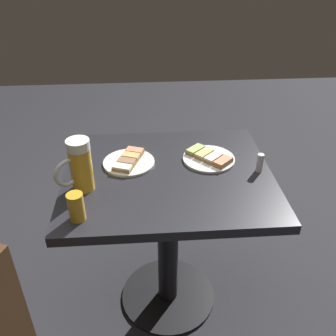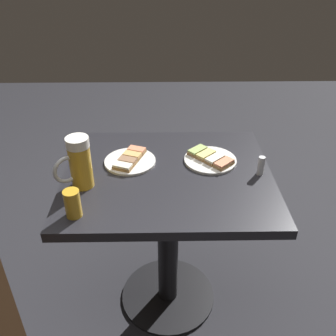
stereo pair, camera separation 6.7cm
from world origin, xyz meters
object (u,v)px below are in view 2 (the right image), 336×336
plate_far (210,159)px  salt_shaker (261,166)px  beer_mug (79,163)px  beer_glass_small (73,204)px  plate_near (130,160)px

plate_far → salt_shaker: 0.20m
beer_mug → beer_glass_small: size_ratio=2.02×
plate_near → plate_far: (0.32, 0.00, 0.00)m
beer_mug → beer_glass_small: beer_mug is taller
plate_near → beer_glass_small: (-0.16, -0.32, 0.04)m
beer_glass_small → salt_shaker: beer_glass_small is taller
plate_near → plate_far: bearing=0.7°
beer_mug → plate_far: bearing=18.6°
plate_far → beer_glass_small: 0.58m
salt_shaker → plate_near: bearing=169.6°
beer_glass_small → salt_shaker: size_ratio=1.30×
plate_far → beer_mug: beer_mug is taller
beer_glass_small → plate_far: bearing=34.4°
plate_near → plate_far: 0.32m
plate_far → beer_glass_small: (-0.48, -0.33, 0.04)m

